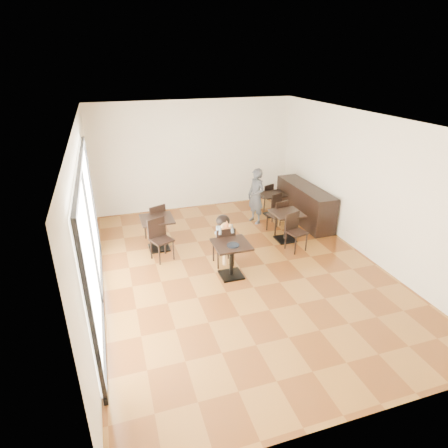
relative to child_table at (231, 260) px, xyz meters
name	(u,v)px	position (x,y,z in m)	size (l,w,h in m)	color
floor	(240,268)	(0.29, 0.22, -0.39)	(6.00, 8.00, 0.01)	brown
ceiling	(243,120)	(0.29, 0.22, 2.81)	(6.00, 8.00, 0.01)	white
wall_back	(195,156)	(0.29, 4.22, 1.21)	(6.00, 0.01, 3.20)	white
wall_front	(367,321)	(0.29, -3.78, 1.21)	(6.00, 0.01, 3.20)	white
wall_left	(87,218)	(-2.71, 0.22, 1.21)	(0.01, 8.00, 3.20)	white
wall_right	(366,186)	(3.29, 0.22, 1.21)	(0.01, 8.00, 3.20)	white
storefront_window	(90,240)	(-2.68, -0.28, 1.01)	(0.04, 4.50, 2.60)	white
child_table	(231,260)	(0.00, 0.00, 0.00)	(0.73, 0.73, 0.77)	black
child_chair	(223,245)	(0.00, 0.55, 0.08)	(0.42, 0.42, 0.93)	black
child	(223,240)	(0.00, 0.55, 0.20)	(0.42, 0.59, 1.17)	slate
plate	(233,245)	(0.00, -0.10, 0.39)	(0.26, 0.26, 0.02)	black
pizza_slice	(226,226)	(0.00, 0.36, 0.63)	(0.27, 0.21, 0.06)	tan
adult_patron	(256,196)	(1.57, 2.50, 0.39)	(0.56, 0.37, 1.54)	#38393E
cafe_table_mid	(286,226)	(1.87, 1.20, -0.01)	(0.72, 0.72, 0.76)	black
cafe_table_left	(158,234)	(-1.27, 1.73, 0.01)	(0.76, 0.76, 0.80)	black
cafe_table_back	(272,205)	(2.22, 2.80, -0.05)	(0.64, 0.64, 0.67)	black
chair_mid_a	(277,216)	(1.87, 1.75, 0.07)	(0.41, 0.41, 0.91)	black
chair_mid_b	(297,233)	(1.87, 0.65, 0.07)	(0.41, 0.41, 0.91)	black
chair_left_a	(155,222)	(-1.27, 2.28, 0.09)	(0.43, 0.43, 0.96)	black
chair_left_b	(162,240)	(-1.27, 1.18, 0.09)	(0.43, 0.43, 0.96)	black
chair_back_a	(265,196)	(2.22, 3.35, 0.02)	(0.36, 0.36, 0.81)	black
chair_back_b	(281,209)	(2.22, 2.25, 0.02)	(0.36, 0.36, 0.81)	black
service_counter	(305,203)	(2.94, 2.22, 0.11)	(0.60, 2.40, 1.00)	black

